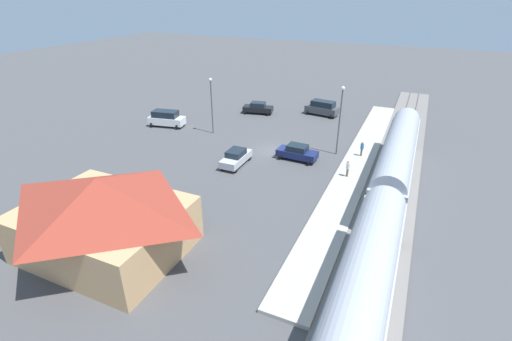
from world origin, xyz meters
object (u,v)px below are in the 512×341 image
passenger_train (384,210)px  suv_charcoal (322,108)px  station_building (103,214)px  sedan_black (258,108)px  light_pole_near_platform (340,113)px  light_pole_lot_center (211,99)px  pedestrian_waiting_far (362,148)px  sedan_navy (297,152)px  pedestrian_on_platform (348,168)px  suv_white (166,118)px  sedan_silver (236,157)px

passenger_train → suv_charcoal: size_ratio=7.66×
station_building → sedan_black: (3.45, -34.70, -2.18)m
station_building → light_pole_near_platform: light_pole_near_platform is taller
light_pole_lot_center → pedestrian_waiting_far: bearing=179.5°
sedan_navy → pedestrian_on_platform: bearing=158.2°
suv_white → sedan_silver: suv_white is taller
passenger_train → light_pole_lot_center: bearing=-33.2°
passenger_train → pedestrian_on_platform: bearing=-65.0°
station_building → sedan_silver: size_ratio=2.61×
sedan_navy → light_pole_lot_center: 13.88m
sedan_silver → suv_charcoal: bearing=-100.4°
pedestrian_waiting_far → light_pole_near_platform: (2.82, -0.05, 3.69)m
suv_charcoal → sedan_black: (9.22, 3.19, -0.27)m
station_building → sedan_silver: 17.06m
station_building → sedan_navy: 22.28m
suv_white → sedan_navy: size_ratio=1.13×
passenger_train → sedan_black: 33.51m
suv_charcoal → light_pole_lot_center: (11.16, 13.53, 3.48)m
station_building → light_pole_lot_center: (5.40, -24.36, 1.57)m
passenger_train → suv_white: (30.67, -15.01, -1.71)m
suv_white → light_pole_near_platform: light_pole_near_platform is taller
pedestrian_on_platform → pedestrian_waiting_far: same height
pedestrian_on_platform → sedan_silver: bearing=7.8°
light_pole_near_platform → light_pole_lot_center: size_ratio=1.09×
sedan_navy → suv_charcoal: size_ratio=0.89×
light_pole_near_platform → passenger_train: bearing=114.1°
light_pole_near_platform → sedan_navy: bearing=42.3°
pedestrian_waiting_far → sedan_navy: size_ratio=0.37×
station_building → light_pole_lot_center: size_ratio=1.61×
pedestrian_on_platform → sedan_silver: (11.74, 1.60, -0.40)m
sedan_silver → station_building: bearing=83.6°
sedan_navy → sedan_silver: (5.61, 4.06, 0.00)m
light_pole_lot_center → suv_white: bearing=2.4°
suv_charcoal → light_pole_lot_center: bearing=50.5°
sedan_silver → pedestrian_on_platform: bearing=-172.2°
sedan_navy → suv_white: bearing=-9.0°
suv_white → passenger_train: bearing=153.9°
passenger_train → pedestrian_waiting_far: size_ratio=22.99×
pedestrian_waiting_far → suv_white: size_ratio=0.33×
sedan_black → light_pole_lot_center: (1.95, 10.34, 3.75)m
station_building → suv_charcoal: size_ratio=2.29×
station_building → suv_charcoal: station_building is taller
passenger_train → sedan_black: (21.45, -25.66, -1.98)m
suv_white → light_pole_near_platform: (-23.87, -0.17, 3.83)m
suv_white → sedan_silver: size_ratio=1.15×
pedestrian_on_platform → suv_charcoal: bearing=-68.0°
pedestrian_on_platform → light_pole_near_platform: size_ratio=0.22×
pedestrian_waiting_far → suv_charcoal: (8.26, -13.71, -0.13)m
passenger_train → sedan_black: bearing=-50.1°
suv_white → pedestrian_on_platform: bearing=167.9°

